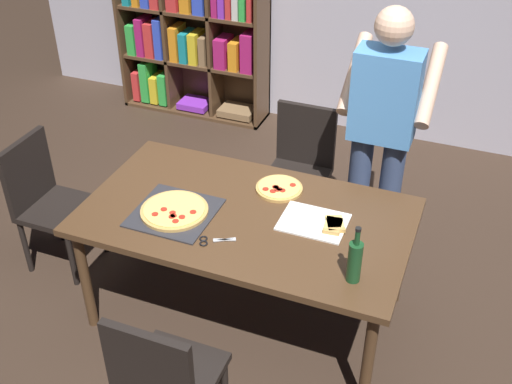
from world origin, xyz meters
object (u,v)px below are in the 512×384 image
Objects in this scene: person_serving_pizza at (382,129)px; second_pizza_plain at (279,188)px; chair_left_end at (46,196)px; bookshelf at (190,8)px; dining_table at (246,223)px; pepperoni_pizza_on_tray at (174,211)px; chair_near_camera at (163,377)px; wine_bottle at (355,261)px; chair_far_side at (301,162)px; kitchen_scissors at (211,240)px.

person_serving_pizza reaches higher than second_pizza_plain.
chair_left_end is 0.46× the size of bookshelf.
dining_table is 2.02× the size of chair_left_end.
second_pizza_plain is at bearing -133.80° from person_serving_pizza.
person_serving_pizza reaches higher than chair_left_end.
chair_near_camera is at bearing -66.65° from pepperoni_pizza_on_tray.
pepperoni_pizza_on_tray is at bearing -65.66° from bookshelf.
second_pizza_plain is at bearing 10.98° from chair_left_end.
chair_near_camera is 0.97m from pepperoni_pizza_on_tray.
wine_bottle is (0.68, 0.69, 0.36)m from chair_near_camera.
chair_left_end is at bearing 171.55° from wine_bottle.
person_serving_pizza is 5.54× the size of wine_bottle.
chair_far_side is 1.32m from kitchen_scissors.
chair_far_side is at bearing 158.68° from person_serving_pizza.
chair_near_camera is at bearing -65.91° from bookshelf.
second_pizza_plain is (0.46, 0.43, -0.00)m from pepperoni_pizza_on_tray.
chair_far_side is at bearing 86.54° from kitchen_scissors.
pepperoni_pizza_on_tray is at bearing 152.76° from kitchen_scissors.
chair_far_side is 1.52m from wine_bottle.
second_pizza_plain is (-0.59, 0.60, -0.11)m from wine_bottle.
second_pizza_plain is at bearing 85.97° from chair_near_camera.
chair_far_side is 4.60× the size of kitchen_scissors.
chair_near_camera is 1.32m from second_pizza_plain.
person_serving_pizza is at bearing 59.15° from kitchen_scissors.
chair_near_camera is 0.51× the size of person_serving_pizza.
pepperoni_pizza_on_tray is 1.38× the size of wine_bottle.
chair_near_camera reaches higher than pepperoni_pizza_on_tray.
dining_table is at bearing -107.51° from second_pizza_plain.
kitchen_scissors is at bearing -61.78° from bookshelf.
dining_table is at bearing -90.00° from chair_far_side.
pepperoni_pizza_on_tray is (-0.37, -0.14, 0.08)m from dining_table.
dining_table is 0.31m from second_pizza_plain.
wine_bottle reaches higher than dining_table.
pepperoni_pizza_on_tray is (1.02, -0.14, 0.25)m from chair_left_end.
bookshelf is 2.61m from person_serving_pizza.
person_serving_pizza reaches higher than pepperoni_pizza_on_tray.
wine_bottle reaches higher than chair_left_end.
chair_far_side reaches higher than pepperoni_pizza_on_tray.
chair_left_end is at bearing -158.25° from person_serving_pizza.
pepperoni_pizza_on_tray is (-0.37, 0.86, 0.25)m from chair_near_camera.
chair_near_camera is 4.60× the size of kitchen_scissors.
person_serving_pizza reaches higher than chair_far_side.
bookshelf is at bearing 137.79° from chair_far_side.
chair_left_end reaches higher than second_pizza_plain.
wine_bottle is (0.68, -1.31, 0.36)m from chair_far_side.
person_serving_pizza is at bearing 44.70° from pepperoni_pizza_on_tray.
pepperoni_pizza_on_tray is 1.07m from wine_bottle.
person_serving_pizza is (2.07, -1.59, 0.00)m from bookshelf.
chair_far_side is (0.00, 1.00, -0.17)m from dining_table.
chair_near_camera is 1.00× the size of chair_left_end.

